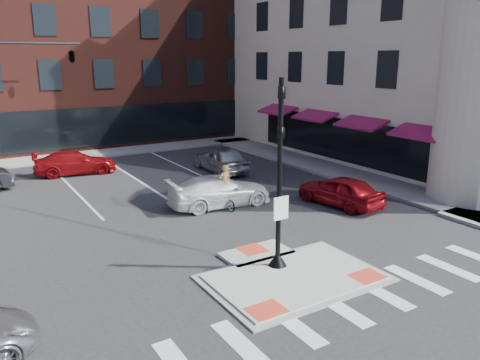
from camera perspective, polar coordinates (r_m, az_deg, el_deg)
ground at (r=15.26m, az=5.48°, el=-11.24°), size 120.00×120.00×0.00m
refuge_island at (r=15.06m, az=6.08°, el=-11.42°), size 5.40×4.65×0.13m
sidewalk_e at (r=29.10m, az=10.63°, el=1.43°), size 3.00×24.00×0.15m
sidewalk_n at (r=35.40m, az=-12.39°, el=3.71°), size 26.00×3.00×0.15m
building_n at (r=44.35m, az=-17.47°, el=15.61°), size 24.40×18.40×15.50m
building_e at (r=37.38m, az=22.42°, el=15.84°), size 21.90×23.90×17.70m
building_far_right at (r=67.15m, az=-17.18°, el=13.60°), size 12.00×12.00×12.00m
signal_pole at (r=14.69m, az=4.77°, el=-2.38°), size 0.60×0.60×5.98m
mast_arm_signal at (r=29.28m, az=-22.62°, el=12.78°), size 6.10×2.24×8.00m
red_sedan at (r=22.04m, az=12.14°, el=-1.26°), size 2.26×4.34×1.41m
white_pickup at (r=21.51m, az=-2.50°, el=-1.35°), size 4.98×2.37×1.40m
bg_car_silver at (r=27.99m, az=-2.35°, el=2.63°), size 2.03×4.66×1.56m
bg_car_red at (r=29.03m, az=-19.45°, el=1.99°), size 4.82×2.53×1.33m
cyclist at (r=21.05m, az=-1.84°, el=-1.75°), size 0.59×1.59×2.04m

